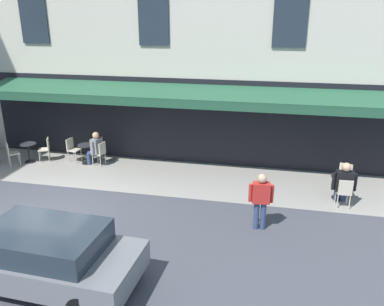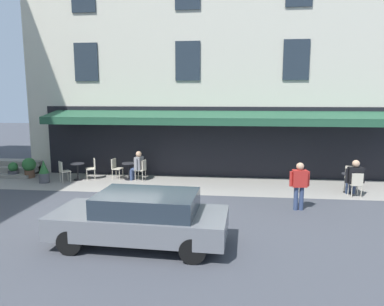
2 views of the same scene
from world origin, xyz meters
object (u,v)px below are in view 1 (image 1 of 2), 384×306
Objects in this scene: cafe_table_mid_terrace at (29,150)px; cafe_table_far_end at (86,151)px; cafe_chair_cream_kerbside at (100,152)px; parked_car_grey at (40,254)px; seated_companion_in_grey at (95,147)px; walking_pedestrian_in_red at (261,197)px; cafe_chair_cream_by_window at (11,152)px; cafe_chair_cream_facing_street at (344,191)px; cafe_chair_cream_near_door at (345,175)px; cafe_table_streetside at (340,184)px; seated_patron_in_black at (344,182)px; cafe_chair_cream_corner_right at (46,147)px; cafe_chair_cream_back_row at (72,148)px.

cafe_table_mid_terrace and cafe_table_far_end have the same top height.
cafe_chair_cream_kerbside is at bearing -175.14° from cafe_table_mid_terrace.
seated_companion_in_grey is at bearing -74.06° from parked_car_grey.
cafe_table_mid_terrace is at bearing 8.75° from cafe_table_far_end.
cafe_table_far_end is 0.58× the size of seated_companion_in_grey.
walking_pedestrian_in_red is (-8.91, 3.19, 0.42)m from cafe_table_mid_terrace.
cafe_chair_cream_by_window is 11.75m from cafe_chair_cream_facing_street.
cafe_chair_cream_near_door is (-11.88, -0.21, 0.00)m from cafe_chair_cream_by_window.
cafe_table_far_end is at bearing -9.05° from cafe_chair_cream_kerbside.
cafe_table_streetside is (-11.23, 0.83, 0.00)m from cafe_table_mid_terrace.
cafe_table_mid_terrace is 11.32m from seated_patron_in_black.
walking_pedestrian_in_red is (-6.29, 3.47, 0.22)m from seated_companion_in_grey.
cafe_chair_cream_near_door is at bearing -138.00° from parked_car_grey.
cafe_chair_cream_corner_right and cafe_chair_cream_facing_street have the same top height.
cafe_table_streetside is at bearing 172.71° from cafe_chair_cream_kerbside.
cafe_chair_cream_near_door is (-0.18, -1.23, 0.00)m from cafe_chair_cream_facing_street.
cafe_chair_cream_by_window reaches higher than cafe_table_far_end.
cafe_chair_cream_by_window is 0.21× the size of parked_car_grey.
cafe_chair_cream_facing_street is (-0.03, 0.63, 0.06)m from cafe_table_streetside.
seated_companion_in_grey is (8.60, -1.11, 0.20)m from cafe_table_streetside.
seated_companion_in_grey is at bearing -11.38° from cafe_chair_cream_facing_street.
cafe_chair_cream_back_row is (0.62, -0.10, 0.06)m from cafe_table_far_end.
parked_car_grey reaches higher than cafe_table_streetside.
cafe_chair_cream_corner_right is 10.71m from cafe_table_streetside.
seated_patron_in_black is (-11.25, 1.25, 0.23)m from cafe_table_mid_terrace.
cafe_chair_cream_back_row is at bearing -11.14° from cafe_chair_cream_facing_street.
cafe_chair_cream_kerbside is at bearing -29.48° from walking_pedestrian_in_red.
cafe_chair_cream_kerbside reaches higher than cafe_table_mid_terrace.
cafe_chair_cream_near_door is at bearing 177.31° from cafe_chair_cream_corner_right.
walking_pedestrian_in_red reaches higher than cafe_chair_cream_corner_right.
seated_patron_in_black is at bearing 79.53° from cafe_chair_cream_near_door.
parked_car_grey is at bearing 125.21° from cafe_table_mid_terrace.
cafe_table_streetside is 1.00× the size of cafe_table_far_end.
cafe_table_streetside is 0.58× the size of seated_companion_in_grey.
cafe_chair_cream_facing_street is at bearing 168.62° from seated_companion_in_grey.
cafe_table_mid_terrace is 1.65m from cafe_chair_cream_back_row.
seated_patron_in_black is 1.05× the size of seated_companion_in_grey.
cafe_table_streetside is at bearing 175.77° from cafe_table_mid_terrace.
cafe_chair_cream_corner_right is at bearing -2.69° from cafe_chair_cream_near_door.
cafe_chair_cream_by_window is at bearing -1.90° from cafe_table_streetside.
parked_car_grey is (-2.95, 6.88, 0.16)m from cafe_chair_cream_back_row.
cafe_chair_cream_by_window is 1.21× the size of cafe_table_far_end.
cafe_chair_cream_near_door is at bearing -130.46° from walking_pedestrian_in_red.
cafe_chair_cream_back_row is at bearing -66.77° from parked_car_grey.
cafe_chair_cream_back_row is at bearing -26.39° from walking_pedestrian_in_red.
seated_patron_in_black reaches higher than parked_car_grey.
cafe_chair_cream_kerbside is 0.70× the size of seated_companion_in_grey.
cafe_chair_cream_corner_right is (-0.57, -0.28, 0.06)m from cafe_table_mid_terrace.
cafe_chair_cream_by_window is 1.25m from cafe_chair_cream_corner_right.
cafe_chair_cream_back_row is at bearing -9.13° from cafe_table_far_end.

